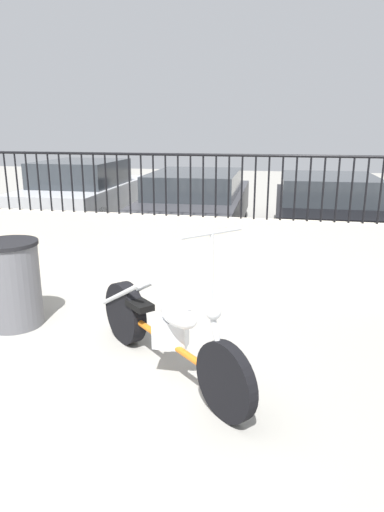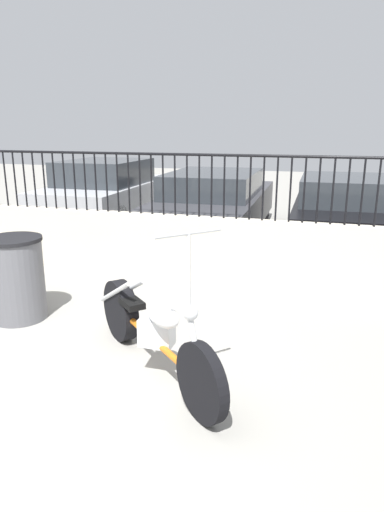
# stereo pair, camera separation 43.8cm
# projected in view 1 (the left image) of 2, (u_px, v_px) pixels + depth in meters

# --- Properties ---
(ground_plane) EXTENTS (40.00, 40.00, 0.00)m
(ground_plane) POSITION_uv_depth(u_px,v_px,m) (59.00, 396.00, 3.61)
(ground_plane) COLOR gray
(low_wall) EXTENTS (8.14, 0.18, 0.90)m
(low_wall) POSITION_uv_depth(u_px,v_px,m) (161.00, 247.00, 6.34)
(low_wall) COLOR beige
(low_wall) RESTS_ON ground_plane
(fence_railing) EXTENTS (8.14, 0.04, 0.83)m
(fence_railing) POSITION_uv_depth(u_px,v_px,m) (159.00, 175.00, 6.07)
(fence_railing) COLOR black
(fence_railing) RESTS_ON low_wall
(motorcycle_orange) EXTENTS (1.69, 1.58, 1.38)m
(motorcycle_orange) POSITION_uv_depth(u_px,v_px,m) (160.00, 329.00, 3.94)
(motorcycle_orange) COLOR black
(motorcycle_orange) RESTS_ON ground_plane
(trash_bin) EXTENTS (0.61, 0.61, 0.92)m
(trash_bin) POSITION_uv_depth(u_px,v_px,m) (12.00, 284.00, 4.81)
(trash_bin) COLOR #56565B
(trash_bin) RESTS_ON ground_plane
(car_silver) EXTENTS (1.77, 4.09, 1.39)m
(car_silver) POSITION_uv_depth(u_px,v_px,m) (86.00, 193.00, 9.75)
(car_silver) COLOR black
(car_silver) RESTS_ON ground_plane
(car_dark_grey) EXTENTS (1.87, 4.65, 1.27)m
(car_dark_grey) POSITION_uv_depth(u_px,v_px,m) (197.00, 204.00, 8.69)
(car_dark_grey) COLOR black
(car_dark_grey) RESTS_ON ground_plane
(car_black) EXTENTS (1.88, 4.13, 1.24)m
(car_black) POSITION_uv_depth(u_px,v_px,m) (326.00, 208.00, 8.31)
(car_black) COLOR black
(car_black) RESTS_ON ground_plane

